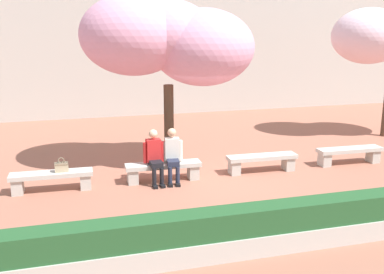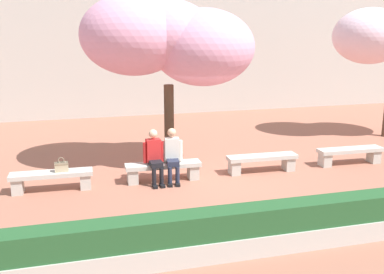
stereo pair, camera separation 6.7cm
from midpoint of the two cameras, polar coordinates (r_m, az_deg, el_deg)
ground_plane at (r=11.31m, az=2.98°, el=-5.00°), size 100.00×100.00×0.00m
stone_bench_west_end at (r=10.70m, az=-17.21°, el=-5.01°), size 1.84×0.48×0.45m
stone_bench_near_west at (r=10.89m, az=-3.49°, el=-4.06°), size 1.84×0.48×0.45m
stone_bench_center at (r=11.67m, az=9.05°, el=-2.99°), size 1.84×0.48×0.45m
stone_bench_near_east at (r=12.92m, az=19.57°, el=-1.97°), size 1.84×0.48×0.45m
person_seated_left at (r=10.69m, az=-4.63°, el=-2.22°), size 0.51×0.70×1.29m
person_seated_right at (r=10.77m, az=-2.34°, el=-2.06°), size 0.51×0.72×1.29m
handbag at (r=10.58m, az=-16.07°, el=-3.57°), size 0.30×0.15×0.34m
cherry_tree_main at (r=11.61m, az=-2.94°, el=12.24°), size 4.37×3.08×4.46m
planter_hedge_foreground at (r=7.85m, az=11.98°, el=-11.02°), size 14.03×0.50×0.80m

